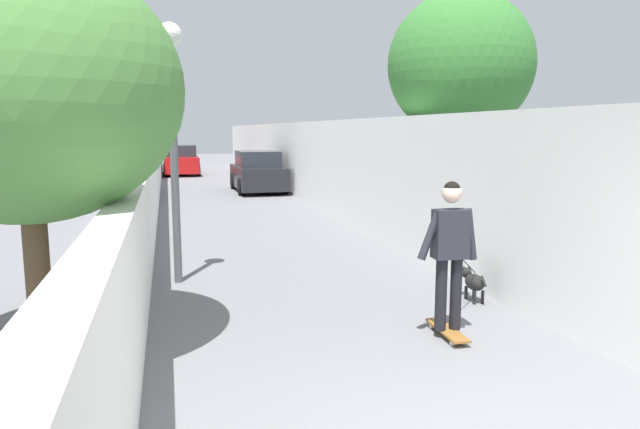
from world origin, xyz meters
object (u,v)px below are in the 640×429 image
person_skateboarder (450,244)px  car_far (181,161)px  lamp_post (172,105)px  car_near (258,173)px  tree_left_near (24,90)px  dog (473,281)px  tree_right_mid (460,66)px  skateboard (447,330)px

person_skateboarder → car_far: (25.32, 2.31, -0.36)m
lamp_post → car_near: size_ratio=1.00×
tree_left_near → car_far: (24.86, -2.00, -1.99)m
person_skateboarder → car_near: 15.97m
dog → car_near: size_ratio=0.38×
tree_right_mid → car_near: 11.63m
lamp_post → car_far: (22.11, -0.60, -1.98)m
dog → tree_right_mid: bearing=-24.6°
skateboard → person_skateboarder: person_skateboarder is taller
tree_left_near → skateboard: bearing=-96.0°
tree_left_near → skateboard: tree_left_near is taller
tree_right_mid → tree_left_near: bearing=122.7°
lamp_post → car_near: 13.30m
skateboard → car_far: car_far is taller
tree_right_mid → skateboard: bearing=151.2°
tree_left_near → car_near: 16.31m
dog → tree_left_near: bearing=97.6°
tree_left_near → lamp_post: bearing=-26.9°
tree_right_mid → skateboard: 6.66m
lamp_post → person_skateboarder: (-3.21, -2.91, -1.62)m
tree_left_near → dog: bearing=-82.4°
tree_left_near → car_near: size_ratio=1.03×
tree_left_near → tree_right_mid: bearing=-57.3°
dog → car_far: (24.16, 3.29, 0.44)m
person_skateboarder → car_far: size_ratio=0.40×
skateboard → person_skateboarder: 1.01m
tree_left_near → car_far: 25.02m
car_near → car_far: (9.35, 2.62, 0.00)m
car_far → dog: bearing=-172.2°
dog → car_near: bearing=2.6°
person_skateboarder → dog: bearing=-40.4°
tree_right_mid → person_skateboarder: tree_right_mid is taller
tree_left_near → skateboard: (-0.45, -4.30, -2.64)m
person_skateboarder → car_near: (15.96, -0.31, -0.36)m
person_skateboarder → tree_left_near: bearing=84.0°
person_skateboarder → car_near: size_ratio=0.43×
tree_right_mid → car_far: (20.36, 5.03, -2.87)m
tree_right_mid → car_far: size_ratio=1.20×
tree_right_mid → dog: tree_right_mid is taller
lamp_post → car_far: lamp_post is taller
car_near → tree_right_mid: bearing=-167.7°
person_skateboarder → dog: person_skateboarder is taller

